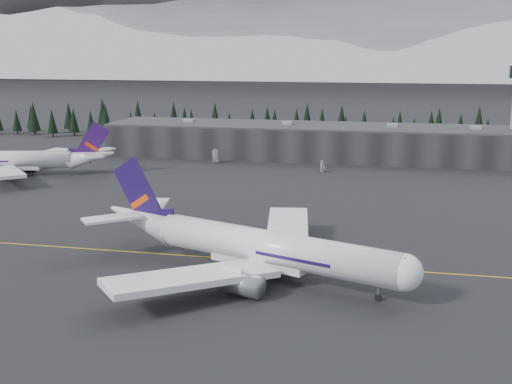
% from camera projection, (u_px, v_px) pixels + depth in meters
% --- Properties ---
extents(ground, '(1400.00, 1400.00, 0.00)m').
position_uv_depth(ground, '(236.00, 256.00, 130.86)').
color(ground, black).
rests_on(ground, ground).
extents(taxiline, '(400.00, 0.40, 0.02)m').
position_uv_depth(taxiline, '(233.00, 259.00, 128.95)').
color(taxiline, gold).
rests_on(taxiline, ground).
extents(terminal, '(160.00, 30.00, 12.60)m').
position_uv_depth(terminal, '(312.00, 141.00, 248.77)').
color(terminal, black).
rests_on(terminal, ground).
extents(treeline, '(360.00, 20.00, 15.00)m').
position_uv_depth(treeline, '(323.00, 127.00, 283.82)').
color(treeline, black).
rests_on(treeline, ground).
extents(mountain_ridge, '(4400.00, 900.00, 420.00)m').
position_uv_depth(mountain_ridge, '(377.00, 74.00, 1085.15)').
color(mountain_ridge, white).
rests_on(mountain_ridge, ground).
extents(jet_main, '(66.00, 59.21, 20.02)m').
position_uv_depth(jet_main, '(247.00, 244.00, 119.70)').
color(jet_main, white).
rests_on(jet_main, ground).
extents(jet_parked, '(60.64, 55.38, 18.08)m').
position_uv_depth(jet_parked, '(22.00, 160.00, 213.85)').
color(jet_parked, silver).
rests_on(jet_parked, ground).
extents(gse_vehicle_a, '(2.37, 5.07, 1.41)m').
position_uv_depth(gse_vehicle_a, '(216.00, 161.00, 237.47)').
color(gse_vehicle_a, silver).
rests_on(gse_vehicle_a, ground).
extents(gse_vehicle_b, '(4.58, 3.35, 1.45)m').
position_uv_depth(gse_vehicle_b, '(323.00, 170.00, 218.93)').
color(gse_vehicle_b, silver).
rests_on(gse_vehicle_b, ground).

